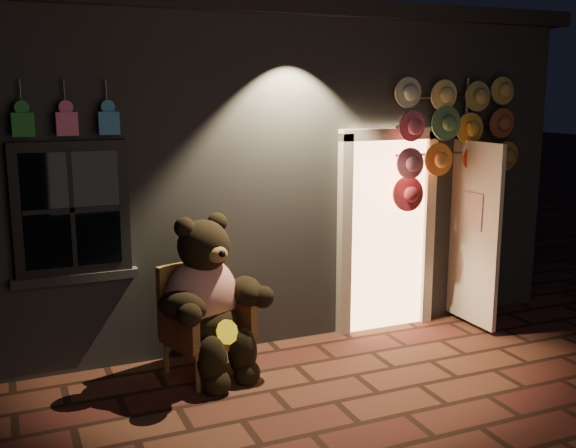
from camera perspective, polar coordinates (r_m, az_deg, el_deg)
ground at (r=5.89m, az=4.06°, el=-14.78°), size 60.00×60.00×0.00m
shop_building at (r=9.06m, az=-7.47°, el=5.77°), size 7.30×5.95×3.51m
wicker_armchair at (r=6.32m, az=-7.29°, el=-8.00°), size 0.84×0.80×1.01m
teddy_bear at (r=6.15m, az=-6.78°, el=-6.40°), size 1.06×0.97×1.53m
hat_rack at (r=7.50m, az=13.95°, el=7.49°), size 1.55×0.22×2.73m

